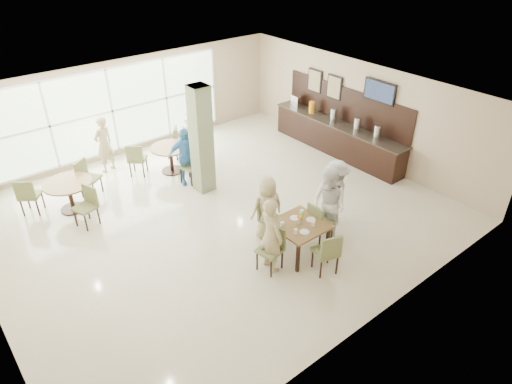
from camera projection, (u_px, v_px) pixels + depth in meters
ground at (218, 214)px, 11.03m from camera, size 10.00×10.00×0.00m
room_shell at (215, 150)px, 10.14m from camera, size 10.00×10.00×10.00m
window_bank at (112, 111)px, 12.99m from camera, size 7.00×0.04×7.00m
column at (201, 140)px, 11.31m from camera, size 0.45×0.45×2.80m
main_table at (299, 227)px, 9.41m from camera, size 1.01×1.01×0.75m
round_table_left at (69, 189)px, 10.89m from camera, size 1.14×1.14×0.75m
round_table_right at (171, 153)px, 12.57m from camera, size 1.07×1.07×0.75m
chairs_main_table at (297, 235)px, 9.49m from camera, size 1.99×2.07×0.95m
chairs_table_left at (69, 193)px, 10.93m from camera, size 2.05×1.95×0.95m
chairs_table_right at (170, 156)px, 12.64m from camera, size 2.13×1.96×0.95m
tabletop_clutter at (300, 221)px, 9.33m from camera, size 0.75×0.69×0.21m
buffet_counter at (337, 135)px, 13.60m from camera, size 0.64×4.70×1.95m
wall_tv at (380, 91)px, 12.17m from camera, size 0.06×1.00×0.58m
framed_art_a at (334, 87)px, 13.39m from camera, size 0.05×0.55×0.70m
framed_art_b at (315, 81)px, 13.92m from camera, size 0.05×0.55×0.70m
teen_left at (271, 235)px, 8.92m from camera, size 0.42×0.62×1.64m
teen_far at (267, 208)px, 9.89m from camera, size 0.80×0.57×1.49m
teen_right at (328, 206)px, 9.75m from camera, size 0.65×0.84×1.72m
teen_standing at (335, 192)px, 10.38m from camera, size 1.09×1.14×1.56m
adult_a at (185, 156)px, 11.91m from camera, size 1.05×0.83×1.57m
adult_b at (193, 137)px, 12.93m from camera, size 1.14×1.59×1.58m
adult_standing at (104, 144)px, 12.48m from camera, size 0.69×0.56×1.62m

